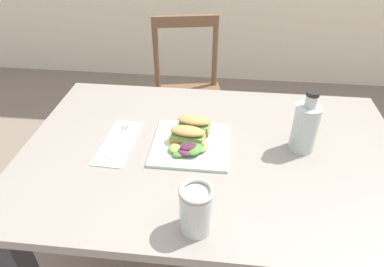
{
  "coord_description": "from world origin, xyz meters",
  "views": [
    {
      "loc": [
        -0.11,
        -0.78,
        1.43
      ],
      "look_at": [
        -0.21,
        0.14,
        0.76
      ],
      "focal_mm": 32.02,
      "sensor_mm": 36.0,
      "label": 1
    }
  ],
  "objects": [
    {
      "name": "chair_wooden_far",
      "position": [
        -0.32,
        0.93,
        0.45
      ],
      "size": [
        0.47,
        0.47,
        0.87
      ],
      "color": "brown",
      "rests_on": "ground"
    },
    {
      "name": "mason_jar_iced_tea",
      "position": [
        -0.16,
        -0.23,
        0.8
      ],
      "size": [
        0.08,
        0.08,
        0.13
      ],
      "color": "#C67528",
      "rests_on": "dining_table"
    },
    {
      "name": "fork_on_napkin",
      "position": [
        -0.45,
        0.1,
        0.75
      ],
      "size": [
        0.03,
        0.19,
        0.0
      ],
      "color": "silver",
      "rests_on": "napkin_folded"
    },
    {
      "name": "salad_mixed_greens",
      "position": [
        -0.21,
        0.06,
        0.76
      ],
      "size": [
        0.14,
        0.12,
        0.03
      ],
      "color": "#6B9E47",
      "rests_on": "plate_lunch"
    },
    {
      "name": "napkin_folded",
      "position": [
        -0.45,
        0.09,
        0.74
      ],
      "size": [
        0.11,
        0.25,
        0.0
      ],
      "primitive_type": "cube",
      "rotation": [
        0.0,
        0.0,
        -0.04
      ],
      "color": "silver",
      "rests_on": "dining_table"
    },
    {
      "name": "bottle_cold_brew",
      "position": [
        0.14,
        0.12,
        0.81
      ],
      "size": [
        0.08,
        0.08,
        0.21
      ],
      "color": "black",
      "rests_on": "dining_table"
    },
    {
      "name": "plate_lunch",
      "position": [
        -0.21,
        0.1,
        0.74
      ],
      "size": [
        0.25,
        0.25,
        0.01
      ],
      "primitive_type": "cube",
      "color": "beige",
      "rests_on": "dining_table"
    },
    {
      "name": "sandwich_half_back",
      "position": [
        -0.21,
        0.17,
        0.78
      ],
      "size": [
        0.12,
        0.07,
        0.06
      ],
      "color": "tan",
      "rests_on": "plate_lunch"
    },
    {
      "name": "sandwich_half_front",
      "position": [
        -0.22,
        0.1,
        0.78
      ],
      "size": [
        0.12,
        0.07,
        0.06
      ],
      "color": "tan",
      "rests_on": "plate_lunch"
    },
    {
      "name": "dining_table",
      "position": [
        -0.14,
        0.08,
        0.61
      ],
      "size": [
        1.23,
        0.81,
        0.74
      ],
      "color": "gray",
      "rests_on": "ground"
    }
  ]
}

